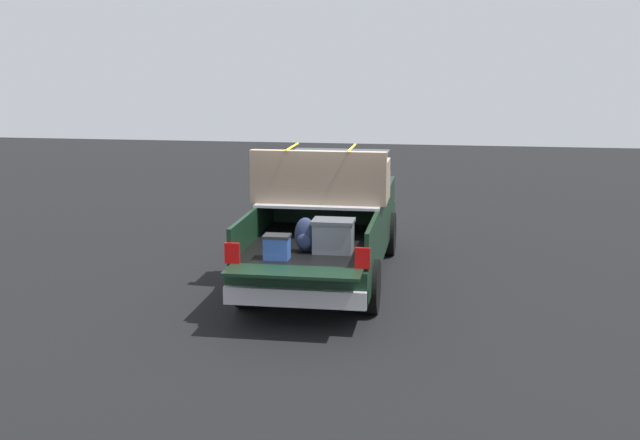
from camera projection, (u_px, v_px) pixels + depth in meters
The scene contains 2 objects.
ground_plane at pixel (326, 278), 13.70m from camera, with size 40.00×40.00×0.00m, color black.
pickup_truck at pixel (329, 216), 13.86m from camera, with size 6.05×2.09×2.23m.
Camera 1 is at (-13.08, -1.95, 3.71)m, focal length 46.38 mm.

